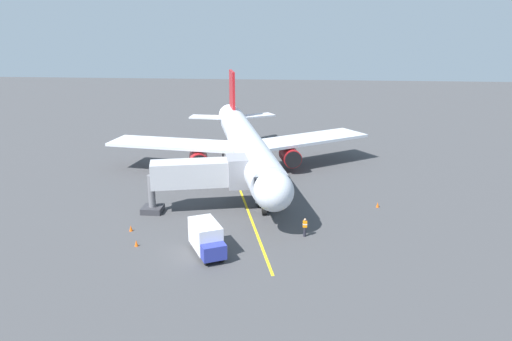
# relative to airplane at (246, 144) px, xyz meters

# --- Properties ---
(ground_plane) EXTENTS (220.00, 220.00, 0.00)m
(ground_plane) POSITION_rel_airplane_xyz_m (-1.03, 0.67, -4.00)
(ground_plane) COLOR #424244
(apron_lead_in_line) EXTENTS (9.92, 38.87, 0.01)m
(apron_lead_in_line) POSITION_rel_airplane_xyz_m (-0.07, 6.27, -4.00)
(apron_lead_in_line) COLOR yellow
(apron_lead_in_line) RESTS_ON ground
(airplane) EXTENTS (33.77, 39.85, 11.50)m
(airplane) POSITION_rel_airplane_xyz_m (0.00, 0.00, 0.00)
(airplane) COLOR silver
(airplane) RESTS_ON ground
(jet_bridge) EXTENTS (11.48, 5.33, 5.40)m
(jet_bridge) POSITION_rel_airplane_xyz_m (2.48, 12.25, -0.24)
(jet_bridge) COLOR #B7B7BC
(jet_bridge) RESTS_ON ground
(ground_crew_marshaller) EXTENTS (0.42, 0.28, 1.71)m
(ground_crew_marshaller) POSITION_rel_airplane_xyz_m (-7.30, 18.15, -3.12)
(ground_crew_marshaller) COLOR #23232D
(ground_crew_marshaller) RESTS_ON ground
(box_truck_near_nose) EXTENTS (3.84, 4.98, 2.62)m
(box_truck_near_nose) POSITION_rel_airplane_xyz_m (0.71, 22.42, -2.62)
(box_truck_near_nose) COLOR #2D3899
(box_truck_near_nose) RESTS_ON ground
(belt_loader_portside) EXTENTS (3.51, 4.49, 2.32)m
(belt_loader_portside) POSITION_rel_airplane_xyz_m (-3.57, 11.58, -3.29)
(belt_loader_portside) COLOR white
(belt_loader_portside) RESTS_ON ground
(safety_cone_nose_left) EXTENTS (0.32, 0.32, 0.55)m
(safety_cone_nose_left) POSITION_rel_airplane_xyz_m (7.02, 21.52, -3.73)
(safety_cone_nose_left) COLOR #F2590F
(safety_cone_nose_left) RESTS_ON ground
(safety_cone_nose_right) EXTENTS (0.32, 0.32, 0.55)m
(safety_cone_nose_right) POSITION_rel_airplane_xyz_m (-14.84, 10.13, -3.73)
(safety_cone_nose_right) COLOR #F2590F
(safety_cone_nose_right) RESTS_ON ground
(safety_cone_wing_port) EXTENTS (0.32, 0.32, 0.55)m
(safety_cone_wing_port) POSITION_rel_airplane_xyz_m (8.55, 18.42, -3.73)
(safety_cone_wing_port) COLOR #F2590F
(safety_cone_wing_port) RESTS_ON ground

